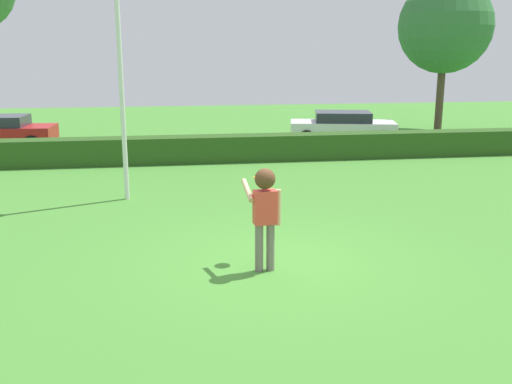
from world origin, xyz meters
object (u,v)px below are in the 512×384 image
at_px(person, 265,206).
at_px(lamppost, 120,69).
at_px(parked_car_white, 343,125).
at_px(frisbee, 261,178).
at_px(oak_tree, 445,26).

xyz_separation_m(person, lamppost, (-2.65, 5.39, 2.08)).
height_order(person, parked_car_white, person).
bearing_deg(lamppost, frisbee, -60.65).
distance_m(person, lamppost, 6.35).
relative_size(frisbee, lamppost, 0.05).
bearing_deg(frisbee, oak_tree, 55.25).
height_order(parked_car_white, oak_tree, oak_tree).
xyz_separation_m(person, oak_tree, (10.93, 16.32, 3.54)).
xyz_separation_m(lamppost, oak_tree, (13.58, 10.94, 1.46)).
xyz_separation_m(frisbee, parked_car_white, (5.43, 12.94, -0.82)).
relative_size(frisbee, oak_tree, 0.04).
bearing_deg(frisbee, lamppost, 119.35).
height_order(frisbee, lamppost, lamppost).
distance_m(lamppost, parked_car_white, 11.80).
distance_m(frisbee, parked_car_white, 14.06).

